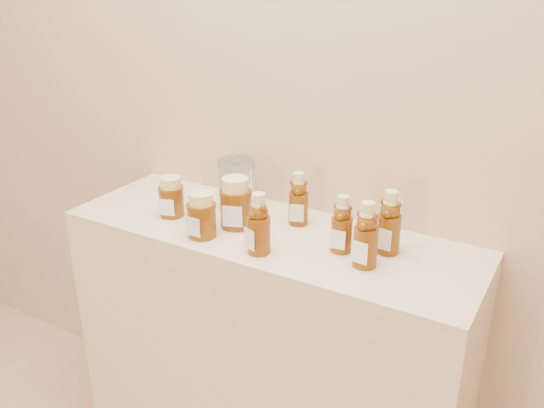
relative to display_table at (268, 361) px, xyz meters
The scene contains 11 objects.
wall_back 0.92m from the display_table, 90.00° to the left, with size 3.50×0.02×2.70m, color tan.
display_table is the anchor object (origin of this frame).
bear_bottle_back_left 0.55m from the display_table, 60.64° to the left, with size 0.06×0.06×0.18m, color #5A2A07, non-canonical shape.
bear_bottle_back_mid 0.58m from the display_table, ahead, with size 0.06×0.06×0.18m, color #5A2A07, non-canonical shape.
bear_bottle_back_right 0.64m from the display_table, ahead, with size 0.07×0.07×0.19m, color #5A2A07, non-canonical shape.
bear_bottle_front_left 0.56m from the display_table, 69.47° to the right, with size 0.06×0.06×0.19m, color #5A2A07, non-canonical shape.
bear_bottle_front_right 0.63m from the display_table, ahead, with size 0.07×0.07×0.19m, color #5A2A07, non-canonical shape.
honey_jar_left 0.60m from the display_table, behind, with size 0.08×0.08×0.12m, color #5A2A07, non-canonical shape.
honey_jar_back 0.53m from the display_table, 169.42° to the right, with size 0.09×0.09×0.15m, color #5A2A07, non-canonical shape.
honey_jar_front 0.55m from the display_table, 139.64° to the right, with size 0.08×0.08×0.13m, color #5A2A07, non-canonical shape.
glass_canister 0.56m from the display_table, 153.31° to the left, with size 0.11×0.11×0.17m, color white, non-canonical shape.
Camera 1 is at (0.75, 0.29, 1.60)m, focal length 38.00 mm.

